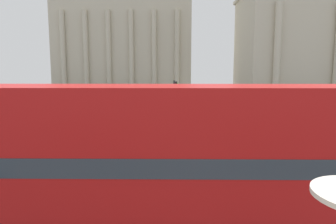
# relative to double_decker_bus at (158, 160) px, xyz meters

# --- Properties ---
(double_decker_bus) EXTENTS (10.15, 2.71, 4.27)m
(double_decker_bus) POSITION_rel_double_decker_bus_xyz_m (0.00, 0.00, 0.00)
(double_decker_bus) COLOR black
(double_decker_bus) RESTS_ON ground_plane
(plaza_building_left) EXTENTS (26.38, 13.23, 19.05)m
(plaza_building_left) POSITION_rel_double_decker_bus_xyz_m (-9.08, 53.68, 7.16)
(plaza_building_left) COLOR beige
(plaza_building_left) RESTS_ON ground_plane
(traffic_light_near) EXTENTS (0.42, 0.24, 3.23)m
(traffic_light_near) POSITION_rel_double_decker_bus_xyz_m (6.98, 6.25, -0.23)
(traffic_light_near) COLOR black
(traffic_light_near) RESTS_ON ground_plane
(traffic_light_mid) EXTENTS (0.42, 0.24, 3.20)m
(traffic_light_mid) POSITION_rel_double_decker_bus_xyz_m (8.28, 12.42, -0.25)
(traffic_light_mid) COLOR black
(traffic_light_mid) RESTS_ON ground_plane
(traffic_light_far) EXTENTS (0.42, 0.24, 3.89)m
(traffic_light_far) POSITION_rel_double_decker_bus_xyz_m (0.62, 20.76, 0.17)
(traffic_light_far) COLOR black
(traffic_light_far) RESTS_ON ground_plane
(pedestrian_red) EXTENTS (0.32, 0.32, 1.61)m
(pedestrian_red) POSITION_rel_double_decker_bus_xyz_m (0.70, 18.28, -1.44)
(pedestrian_red) COLOR #282B33
(pedestrian_red) RESTS_ON ground_plane
(pedestrian_black) EXTENTS (0.32, 0.32, 1.60)m
(pedestrian_black) POSITION_rel_double_decker_bus_xyz_m (-3.45, 16.41, -1.45)
(pedestrian_black) COLOR #282B33
(pedestrian_black) RESTS_ON ground_plane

